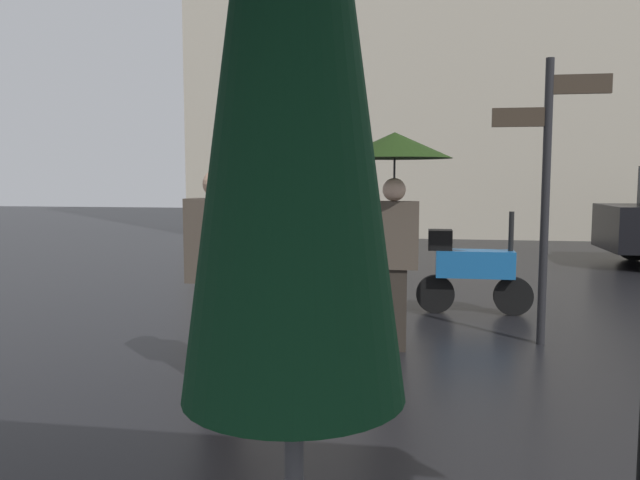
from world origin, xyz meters
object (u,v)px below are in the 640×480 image
at_px(street_signpost, 547,173).
at_px(pedestrian_with_bag, 220,264).
at_px(folded_patio_umbrella_far, 292,8).
at_px(pedestrian_with_umbrella, 394,176).
at_px(parked_scooter, 471,268).

bearing_deg(street_signpost, pedestrian_with_bag, -149.04).
xyz_separation_m(folded_patio_umbrella_far, pedestrian_with_bag, (-1.33, 3.60, -0.97)).
distance_m(pedestrian_with_umbrella, pedestrian_with_bag, 1.89).
bearing_deg(pedestrian_with_bag, pedestrian_with_umbrella, 144.45).
distance_m(pedestrian_with_umbrella, street_signpost, 1.50).
relative_size(folded_patio_umbrella_far, street_signpost, 1.00).
relative_size(folded_patio_umbrella_far, pedestrian_with_bag, 1.62).
bearing_deg(parked_scooter, pedestrian_with_umbrella, -103.11).
distance_m(folded_patio_umbrella_far, pedestrian_with_bag, 3.96).
xyz_separation_m(pedestrian_with_umbrella, pedestrian_with_bag, (-1.30, -1.20, -0.69)).
relative_size(pedestrian_with_umbrella, parked_scooter, 1.50).
bearing_deg(pedestrian_with_bag, street_signpost, 132.74).
bearing_deg(pedestrian_with_bag, folded_patio_umbrella_far, 32.10).
bearing_deg(folded_patio_umbrella_far, parked_scooter, 82.99).
bearing_deg(street_signpost, folded_patio_umbrella_far, -104.95).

